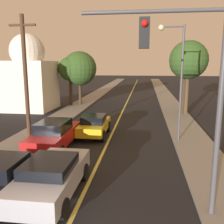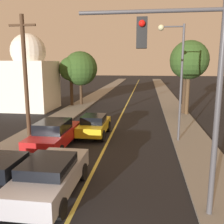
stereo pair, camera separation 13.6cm
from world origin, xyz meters
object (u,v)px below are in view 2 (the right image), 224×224
car_outer_lane_second (54,134)px  streetlamp_right (176,68)px  car_outer_lane_front (2,176)px  car_near_lane_front (50,176)px  domed_building_left (30,76)px  tree_left_far (71,69)px  traffic_signal_mast (188,78)px  tree_left_near (80,69)px  utility_pole_left (26,79)px  car_near_lane_second (94,125)px  tree_right_near (189,60)px  tree_right_far (186,63)px

car_outer_lane_second → streetlamp_right: streetlamp_right is taller
car_outer_lane_front → car_near_lane_front: bearing=7.6°
streetlamp_right → domed_building_left: size_ratio=0.89×
car_outer_lane_second → tree_left_far: tree_left_far is taller
car_near_lane_front → traffic_signal_mast: 6.11m
streetlamp_right → tree_left_near: size_ratio=1.14×
streetlamp_right → domed_building_left: (-14.31, 9.74, -1.09)m
utility_pole_left → tree_left_near: bearing=92.5°
car_near_lane_second → utility_pole_left: bearing=-145.5°
streetlamp_right → tree_left_near: (-9.56, 13.09, -0.31)m
car_outer_lane_second → car_near_lane_second: bearing=57.0°
car_near_lane_front → car_outer_lane_second: car_outer_lane_second is taller
streetlamp_right → domed_building_left: 17.34m
tree_right_near → tree_right_far: tree_right_near is taller
car_near_lane_second → tree_left_far: tree_left_far is taller
car_near_lane_front → utility_pole_left: bearing=122.5°
tree_left_near → tree_left_far: size_ratio=1.12×
streetlamp_right → car_near_lane_second: bearing=173.5°
traffic_signal_mast → tree_right_far: 17.51m
utility_pole_left → tree_left_far: utility_pole_left is taller
car_near_lane_front → tree_left_near: size_ratio=0.73×
car_near_lane_front → domed_building_left: (-9.00, 17.24, 2.81)m
car_outer_lane_second → tree_right_near: 15.05m
utility_pole_left → tree_right_near: bearing=43.9°
car_near_lane_second → tree_right_near: size_ratio=0.58×
utility_pole_left → car_outer_lane_front: bearing=-73.3°
utility_pole_left → domed_building_left: (-5.40, 11.60, -0.48)m
car_near_lane_front → streetlamp_right: (5.31, 7.50, 3.90)m
car_near_lane_second → traffic_signal_mast: traffic_signal_mast is taller
car_outer_lane_front → utility_pole_left: (-1.76, 5.88, 3.32)m
car_outer_lane_second → streetlamp_right: size_ratio=0.70×
traffic_signal_mast → car_outer_lane_front: bearing=176.9°
tree_left_far → tree_right_near: (12.67, -3.68, 0.97)m
tree_right_near → domed_building_left: bearing=176.6°
streetlamp_right → utility_pole_left: size_ratio=0.94×
car_near_lane_front → utility_pole_left: 7.45m
car_outer_lane_second → car_near_lane_front: bearing=-70.9°
car_near_lane_second → car_outer_lane_second: (-1.83, -2.82, 0.07)m
traffic_signal_mast → tree_left_near: 23.04m
tree_left_near → tree_right_near: (11.71, -4.32, 0.90)m
car_outer_lane_front → tree_left_near: tree_left_near is taller
car_near_lane_second → car_outer_lane_front: car_outer_lane_front is taller
tree_left_near → car_outer_lane_second: bearing=-81.0°
streetlamp_right → tree_right_far: bearing=78.2°
streetlamp_right → utility_pole_left: utility_pole_left is taller
car_near_lane_front → domed_building_left: bearing=117.6°
car_outer_lane_front → tree_right_far: (9.08, 16.98, 4.27)m
car_outer_lane_second → domed_building_left: domed_building_left is taller
car_near_lane_front → utility_pole_left: (-3.59, 5.64, 3.29)m
car_outer_lane_front → traffic_signal_mast: 7.63m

